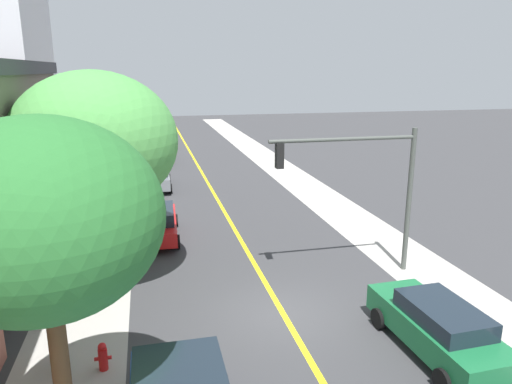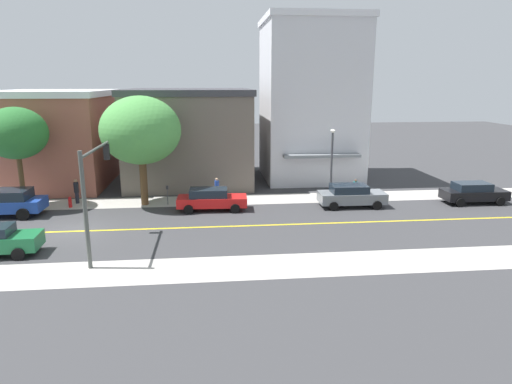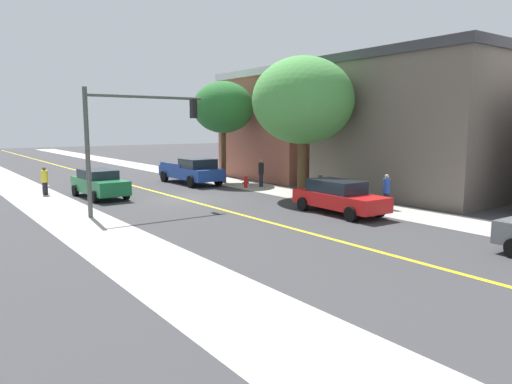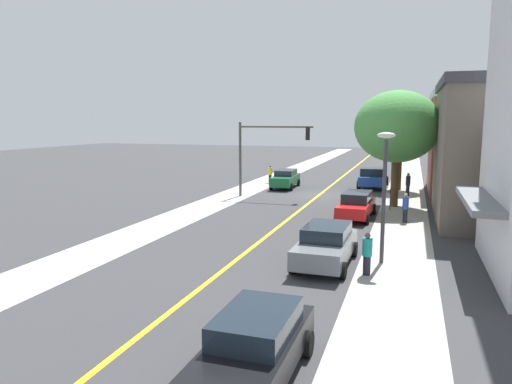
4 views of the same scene
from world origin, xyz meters
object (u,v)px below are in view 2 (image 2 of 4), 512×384
fire_hydrant (70,202)px  red_sedan_left_curb (211,199)px  blue_pickup_truck (0,203)px  pedestrian_black_shirt (76,191)px  street_tree_left_near (141,131)px  traffic_light_mast (93,180)px  parking_meter (167,192)px  street_lamp (332,155)px  pedestrian_teal_shirt (355,189)px  pedestrian_blue_shirt (217,188)px  street_tree_right_corner (16,133)px  grey_sedan_left_curb (351,195)px  black_sedan_left_curb (473,192)px

fire_hydrant → red_sedan_left_curb: size_ratio=0.16×
blue_pickup_truck → pedestrian_black_shirt: bearing=35.6°
street_tree_left_near → traffic_light_mast: bearing=-6.2°
parking_meter → street_lamp: street_lamp is taller
fire_hydrant → pedestrian_teal_shirt: size_ratio=0.49×
pedestrian_blue_shirt → street_tree_right_corner: bearing=33.6°
street_tree_right_corner → traffic_light_mast: 12.21m
grey_sedan_left_curb → black_sedan_left_curb: bearing=1.1°
traffic_light_mast → black_sedan_left_curb: bearing=-73.3°
red_sedan_left_curb → pedestrian_black_shirt: size_ratio=2.67×
street_tree_right_corner → red_sedan_left_curb: street_tree_right_corner is taller
street_tree_left_near → street_lamp: street_tree_left_near is taller
red_sedan_left_curb → black_sedan_left_curb: size_ratio=1.05×
street_tree_right_corner → parking_meter: 10.94m
street_tree_right_corner → pedestrian_blue_shirt: street_tree_right_corner is taller
fire_hydrant → pedestrian_teal_shirt: bearing=89.6°
grey_sedan_left_curb → pedestrian_teal_shirt: 1.90m
street_tree_left_near → pedestrian_black_shirt: bearing=-99.5°
parking_meter → street_tree_right_corner: bearing=-91.5°
parking_meter → blue_pickup_truck: 10.89m
grey_sedan_left_curb → blue_pickup_truck: size_ratio=0.79×
street_lamp → red_sedan_left_curb: street_lamp is taller
pedestrian_blue_shirt → red_sedan_left_curb: bearing=111.4°
traffic_light_mast → red_sedan_left_curb: (-7.57, 5.83, -3.11)m
black_sedan_left_curb → pedestrian_black_shirt: 29.02m
blue_pickup_truck → pedestrian_teal_shirt: bearing=4.0°
traffic_light_mast → pedestrian_blue_shirt: 12.50m
pedestrian_black_shirt → black_sedan_left_curb: bearing=-56.0°
street_tree_left_near → street_lamp: 13.92m
parking_meter → black_sedan_left_curb: (1.93, 22.23, -0.11)m
street_tree_right_corner → parking_meter: street_tree_right_corner is taller
fire_hydrant → pedestrian_blue_shirt: size_ratio=0.47×
fire_hydrant → traffic_light_mast: traffic_light_mast is taller
fire_hydrant → grey_sedan_left_curb: bearing=84.7°
traffic_light_mast → red_sedan_left_curb: 10.05m
street_tree_right_corner → traffic_light_mast: street_tree_right_corner is taller
fire_hydrant → blue_pickup_truck: bearing=-64.9°
pedestrian_blue_shirt → traffic_light_mast: bearing=89.4°
black_sedan_left_curb → pedestrian_teal_shirt: pedestrian_teal_shirt is taller
fire_hydrant → red_sedan_left_curb: (1.73, 9.96, 0.41)m
fire_hydrant → pedestrian_teal_shirt: (0.14, 20.72, 0.46)m
red_sedan_left_curb → black_sedan_left_curb: 19.10m
pedestrian_teal_shirt → grey_sedan_left_curb: bearing=-118.0°
parking_meter → pedestrian_teal_shirt: (0.23, 13.90, -0.07)m
pedestrian_teal_shirt → pedestrian_blue_shirt: pedestrian_blue_shirt is taller
blue_pickup_truck → pedestrian_teal_shirt: blue_pickup_truck is taller
street_tree_right_corner → black_sedan_left_curb: 32.66m
traffic_light_mast → black_sedan_left_curb: 26.20m
pedestrian_blue_shirt → parking_meter: bearing=45.9°
pedestrian_black_shirt → pedestrian_blue_shirt: bearing=-50.3°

